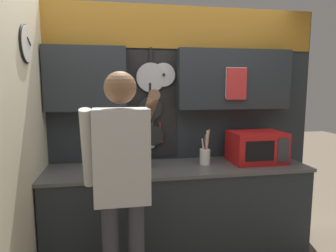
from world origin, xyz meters
TOP-DOWN VIEW (x-y plane):
  - base_cabinet_counter at (0.00, -0.00)m, footprint 2.46×0.64m
  - back_wall_unit at (0.02, 0.29)m, footprint 3.03×0.23m
  - side_wall at (-1.25, -0.39)m, footprint 0.07×1.60m
  - microwave at (0.80, 0.03)m, footprint 0.52×0.38m
  - knife_block at (-0.32, 0.03)m, footprint 0.12×0.16m
  - utensil_crock at (0.27, 0.03)m, footprint 0.10×0.10m
  - person at (-0.55, -0.66)m, footprint 0.54×0.66m

SIDE VIEW (x-z plane):
  - base_cabinet_counter at x=0.00m, z-range 0.00..0.92m
  - knife_block at x=-0.32m, z-range 0.88..1.15m
  - utensil_crock at x=0.27m, z-range 0.84..1.19m
  - person at x=-0.55m, z-range 0.18..1.95m
  - microwave at x=0.80m, z-range 0.92..1.22m
  - side_wall at x=-1.25m, z-range 0.01..2.47m
  - back_wall_unit at x=0.02m, z-range 0.24..2.70m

